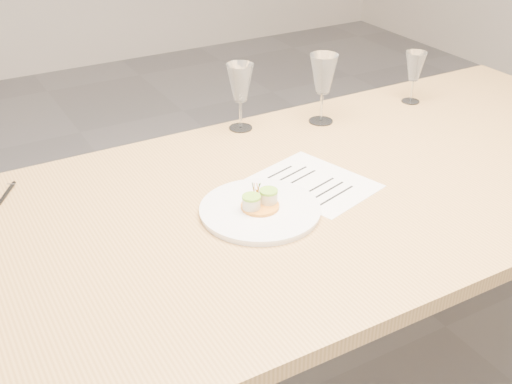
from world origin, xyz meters
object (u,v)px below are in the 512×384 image
dinner_plate (260,209)px  ballpoint_pen (5,195)px  dining_table (298,215)px  recipe_sheet (315,183)px  wine_glass_1 (240,84)px  wine_glass_2 (323,75)px  wine_glass_3 (415,68)px

dinner_plate → ballpoint_pen: size_ratio=2.43×
dining_table → dinner_plate: (-0.14, -0.04, 0.08)m
recipe_sheet → wine_glass_1: wine_glass_1 is taller
dining_table → recipe_sheet: (0.07, 0.02, 0.07)m
wine_glass_1 → wine_glass_2: wine_glass_2 is taller
dining_table → ballpoint_pen: size_ratio=19.47×
dinner_plate → recipe_sheet: (0.20, 0.06, -0.01)m
dining_table → recipe_sheet: 0.10m
dining_table → wine_glass_3: (0.68, 0.34, 0.19)m
dinner_plate → wine_glass_2: bearing=40.8°
dinner_plate → wine_glass_1: wine_glass_1 is taller
dinner_plate → wine_glass_3: (0.82, 0.38, 0.11)m
wine_glass_2 → recipe_sheet: bearing=-127.0°
dining_table → wine_glass_1: wine_glass_1 is taller
dining_table → wine_glass_1: size_ratio=11.43×
dining_table → dinner_plate: bearing=-165.1°
dining_table → dinner_plate: dinner_plate is taller
dining_table → wine_glass_3: bearing=26.5°
wine_glass_1 → ballpoint_pen: bearing=-174.0°
dining_table → recipe_sheet: bearing=20.0°
dinner_plate → ballpoint_pen: 0.66m
ballpoint_pen → wine_glass_3: size_ratio=0.70×
dinner_plate → recipe_sheet: bearing=16.6°
dining_table → wine_glass_1: bearing=81.5°
recipe_sheet → wine_glass_2: size_ratio=1.58×
dining_table → wine_glass_1: (0.07, 0.43, 0.21)m
wine_glass_3 → wine_glass_2: bearing=178.0°
dining_table → ballpoint_pen: ballpoint_pen is taller
recipe_sheet → wine_glass_3: wine_glass_3 is taller
ballpoint_pen → wine_glass_3: 1.36m
recipe_sheet → wine_glass_3: size_ratio=1.99×
ballpoint_pen → wine_glass_2: (0.98, -0.00, 0.15)m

